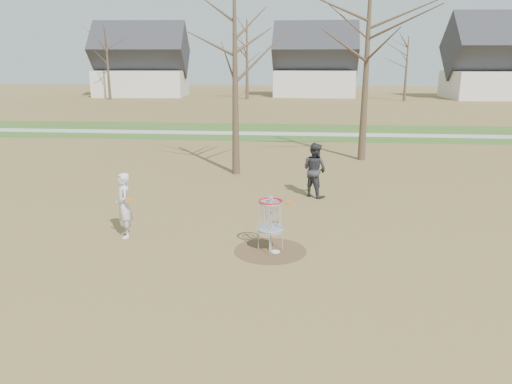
# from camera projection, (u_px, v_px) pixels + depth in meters

# --- Properties ---
(ground) EXTENTS (160.00, 160.00, 0.00)m
(ground) POSITION_uv_depth(u_px,v_px,m) (270.00, 251.00, 12.36)
(ground) COLOR brown
(ground) RESTS_ON ground
(green_band) EXTENTS (160.00, 8.00, 0.01)m
(green_band) POSITION_uv_depth(u_px,v_px,m) (292.00, 132.00, 32.56)
(green_band) COLOR #2D5119
(green_band) RESTS_ON ground
(footpath) EXTENTS (160.00, 1.50, 0.01)m
(footpath) POSITION_uv_depth(u_px,v_px,m) (292.00, 134.00, 31.59)
(footpath) COLOR #9E9E99
(footpath) RESTS_ON green_band
(dirt_circle) EXTENTS (1.80, 1.80, 0.01)m
(dirt_circle) POSITION_uv_depth(u_px,v_px,m) (270.00, 251.00, 12.36)
(dirt_circle) COLOR #47331E
(dirt_circle) RESTS_ON ground
(player_standing) EXTENTS (0.67, 0.76, 1.74)m
(player_standing) POSITION_uv_depth(u_px,v_px,m) (124.00, 205.00, 13.13)
(player_standing) COLOR silver
(player_standing) RESTS_ON ground
(player_throwing) EXTENTS (1.15, 1.13, 1.87)m
(player_throwing) POSITION_uv_depth(u_px,v_px,m) (315.00, 170.00, 17.05)
(player_throwing) COLOR #2E2E32
(player_throwing) RESTS_ON ground
(disc_grounded) EXTENTS (0.22, 0.22, 0.02)m
(disc_grounded) POSITION_uv_depth(u_px,v_px,m) (275.00, 252.00, 12.25)
(disc_grounded) COLOR white
(disc_grounded) RESTS_ON dirt_circle
(discs_in_play) EXTENTS (4.29, 1.42, 0.36)m
(discs_in_play) POSITION_uv_depth(u_px,v_px,m) (216.00, 201.00, 13.29)
(discs_in_play) COLOR #EB5E0C
(discs_in_play) RESTS_ON ground
(disc_golf_basket) EXTENTS (0.64, 0.64, 1.35)m
(disc_golf_basket) POSITION_uv_depth(u_px,v_px,m) (271.00, 216.00, 12.13)
(disc_golf_basket) COLOR #9EA3AD
(disc_golf_basket) RESTS_ON ground
(bare_trees) EXTENTS (52.62, 44.98, 9.00)m
(bare_trees) POSITION_uv_depth(u_px,v_px,m) (317.00, 51.00, 45.24)
(bare_trees) COLOR #382B1E
(bare_trees) RESTS_ON ground
(houses_row) EXTENTS (56.51, 10.01, 7.26)m
(houses_row) POSITION_uv_depth(u_px,v_px,m) (334.00, 68.00, 61.60)
(houses_row) COLOR silver
(houses_row) RESTS_ON ground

